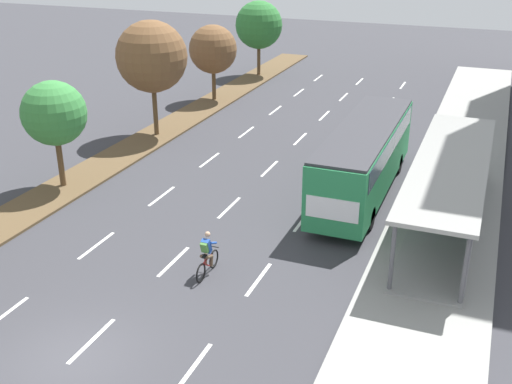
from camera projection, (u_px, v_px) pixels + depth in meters
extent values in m
plane|color=#38383D|center=(73.00, 359.00, 18.36)|extent=(140.00, 140.00, 0.00)
cube|color=brown|center=(162.00, 132.00, 38.19)|extent=(2.60, 52.00, 0.12)
cube|color=gray|center=(458.00, 170.00, 32.25)|extent=(4.50, 52.00, 0.15)
cube|color=white|center=(3.00, 316.00, 20.35)|extent=(0.14, 2.39, 0.01)
cube|color=white|center=(97.00, 245.00, 24.83)|extent=(0.14, 2.39, 0.01)
cube|color=white|center=(162.00, 196.00, 29.30)|extent=(0.14, 2.39, 0.01)
cube|color=white|center=(210.00, 160.00, 33.78)|extent=(0.14, 2.39, 0.01)
cube|color=white|center=(246.00, 132.00, 38.25)|extent=(0.14, 2.39, 0.01)
cube|color=white|center=(275.00, 110.00, 42.73)|extent=(0.14, 2.39, 0.01)
cube|color=white|center=(299.00, 93.00, 47.21)|extent=(0.14, 2.39, 0.01)
cube|color=white|center=(318.00, 78.00, 51.68)|extent=(0.14, 2.39, 0.01)
cube|color=white|center=(92.00, 340.00, 19.17)|extent=(0.14, 2.39, 0.01)
cube|color=white|center=(174.00, 261.00, 23.64)|extent=(0.14, 2.39, 0.01)
cube|color=white|center=(229.00, 208.00, 28.12)|extent=(0.14, 2.39, 0.01)
cube|color=white|center=(270.00, 168.00, 32.59)|extent=(0.14, 2.39, 0.01)
cube|color=white|center=(300.00, 139.00, 37.07)|extent=(0.14, 2.39, 0.01)
cube|color=white|center=(324.00, 116.00, 41.55)|extent=(0.14, 2.39, 0.01)
cube|color=white|center=(344.00, 97.00, 46.02)|extent=(0.14, 2.39, 0.01)
cube|color=white|center=(360.00, 81.00, 50.50)|extent=(0.14, 2.39, 0.01)
cube|color=white|center=(193.00, 368.00, 17.98)|extent=(0.14, 2.39, 0.01)
cube|color=white|center=(259.00, 279.00, 22.46)|extent=(0.14, 2.39, 0.01)
cube|color=white|center=(303.00, 220.00, 26.94)|extent=(0.14, 2.39, 0.01)
cube|color=white|center=(334.00, 178.00, 31.41)|extent=(0.14, 2.39, 0.01)
cube|color=white|center=(358.00, 146.00, 35.89)|extent=(0.14, 2.39, 0.01)
cube|color=white|center=(376.00, 121.00, 40.36)|extent=(0.14, 2.39, 0.01)
cube|color=white|center=(391.00, 101.00, 44.84)|extent=(0.14, 2.39, 0.01)
cube|color=white|center=(403.00, 85.00, 49.32)|extent=(0.14, 2.39, 0.01)
cube|color=gray|center=(443.00, 222.00, 26.30)|extent=(2.60, 12.77, 0.10)
cylinder|color=#56565B|center=(392.00, 255.00, 20.94)|extent=(0.16, 0.16, 2.60)
cylinder|color=#56565B|center=(436.00, 145.00, 31.39)|extent=(0.16, 0.16, 2.60)
cylinder|color=#56565B|center=(465.00, 269.00, 20.14)|extent=(0.16, 0.16, 2.60)
cylinder|color=#56565B|center=(485.00, 150.00, 30.60)|extent=(0.16, 0.16, 2.60)
cube|color=gray|center=(479.00, 198.00, 25.35)|extent=(0.10, 12.13, 2.34)
cube|color=gray|center=(452.00, 162.00, 25.22)|extent=(2.90, 13.17, 0.16)
cube|color=#28844C|center=(364.00, 158.00, 28.79)|extent=(2.50, 11.20, 2.80)
cube|color=#2D3D4C|center=(365.00, 140.00, 28.45)|extent=(2.54, 10.30, 0.90)
cube|color=#333338|center=(366.00, 128.00, 28.20)|extent=(2.45, 10.98, 0.12)
cube|color=#2D3D4C|center=(387.00, 118.00, 33.44)|extent=(2.25, 0.06, 1.54)
cube|color=white|center=(332.00, 209.00, 24.07)|extent=(2.12, 0.04, 0.90)
cylinder|color=black|center=(356.00, 158.00, 32.65)|extent=(0.30, 1.00, 1.00)
cylinder|color=black|center=(398.00, 163.00, 31.91)|extent=(0.30, 1.00, 1.00)
cylinder|color=black|center=(319.00, 210.00, 26.74)|extent=(0.30, 1.00, 1.00)
cylinder|color=black|center=(370.00, 218.00, 25.99)|extent=(0.30, 1.00, 1.00)
torus|color=black|center=(214.00, 259.00, 23.11)|extent=(0.06, 0.72, 0.72)
torus|color=black|center=(201.00, 273.00, 22.17)|extent=(0.06, 0.72, 0.72)
cylinder|color=maroon|center=(207.00, 259.00, 22.53)|extent=(0.05, 0.94, 0.05)
cylinder|color=maroon|center=(206.00, 265.00, 22.52)|extent=(0.05, 0.57, 0.42)
cylinder|color=maroon|center=(205.00, 261.00, 22.35)|extent=(0.04, 0.04, 0.40)
cube|color=black|center=(205.00, 256.00, 22.27)|extent=(0.12, 0.24, 0.06)
cylinder|color=black|center=(213.00, 246.00, 22.85)|extent=(0.46, 0.04, 0.04)
cube|color=#234CA8|center=(206.00, 246.00, 22.29)|extent=(0.30, 0.36, 0.59)
cube|color=#4C893D|center=(205.00, 248.00, 22.15)|extent=(0.26, 0.26, 0.42)
sphere|color=tan|center=(208.00, 234.00, 22.23)|extent=(0.20, 0.20, 0.20)
cylinder|color=brown|center=(204.00, 256.00, 22.47)|extent=(0.12, 0.42, 0.25)
cylinder|color=brown|center=(206.00, 260.00, 22.72)|extent=(0.10, 0.17, 0.41)
cylinder|color=brown|center=(209.00, 257.00, 22.39)|extent=(0.12, 0.42, 0.25)
cylinder|color=brown|center=(212.00, 261.00, 22.64)|extent=(0.10, 0.17, 0.41)
cylinder|color=#234CA8|center=(205.00, 241.00, 22.52)|extent=(0.09, 0.47, 0.28)
cylinder|color=#234CA8|center=(213.00, 243.00, 22.40)|extent=(0.09, 0.47, 0.28)
cylinder|color=brown|center=(60.00, 161.00, 29.75)|extent=(0.28, 0.28, 2.49)
sphere|color=#38843D|center=(54.00, 113.00, 28.80)|extent=(3.04, 3.04, 3.04)
cylinder|color=brown|center=(155.00, 109.00, 36.93)|extent=(0.28, 0.28, 3.13)
sphere|color=brown|center=(152.00, 57.00, 35.68)|extent=(4.15, 4.15, 4.15)
cylinder|color=brown|center=(214.00, 83.00, 44.53)|extent=(0.28, 0.28, 2.33)
sphere|color=brown|center=(213.00, 49.00, 43.56)|extent=(3.39, 3.39, 3.39)
cylinder|color=brown|center=(259.00, 59.00, 51.82)|extent=(0.28, 0.28, 2.64)
sphere|color=#2D7533|center=(259.00, 25.00, 50.71)|extent=(3.86, 3.86, 3.86)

